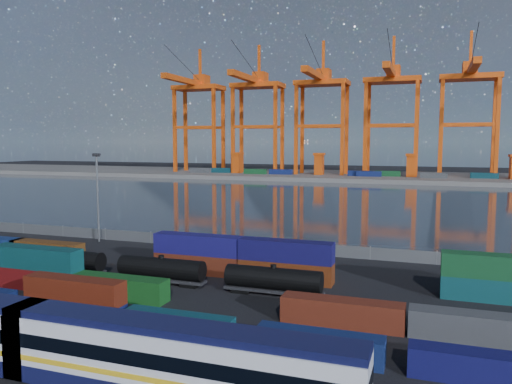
% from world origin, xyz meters
% --- Properties ---
extents(ground, '(700.00, 700.00, 0.00)m').
position_xyz_m(ground, '(0.00, 0.00, 0.00)').
color(ground, black).
rests_on(ground, ground).
extents(harbor_water, '(700.00, 700.00, 0.00)m').
position_xyz_m(harbor_water, '(0.00, 105.00, 0.01)').
color(harbor_water, '#28303A').
rests_on(harbor_water, ground).
extents(far_quay, '(700.00, 70.00, 2.00)m').
position_xyz_m(far_quay, '(0.00, 210.00, 1.00)').
color(far_quay, '#514F4C').
rests_on(far_quay, ground).
extents(distant_mountains, '(2470.00, 1100.00, 520.00)m').
position_xyz_m(distant_mountains, '(63.02, 1600.00, 220.29)').
color(distant_mountains, '#1E2630').
rests_on(distant_mountains, ground).
extents(container_row_south, '(139.44, 2.26, 4.82)m').
position_xyz_m(container_row_south, '(-14.03, -10.74, 1.72)').
color(container_row_south, '#3A3C3F').
rests_on(container_row_south, ground).
extents(container_row_mid, '(141.91, 2.53, 5.40)m').
position_xyz_m(container_row_mid, '(0.49, -2.16, 1.62)').
color(container_row_mid, '#474B4D').
rests_on(container_row_mid, ground).
extents(container_row_north, '(141.92, 2.61, 5.57)m').
position_xyz_m(container_row_north, '(12.48, 11.56, 2.09)').
color(container_row_north, navy).
rests_on(container_row_north, ground).
extents(tanker_string, '(89.94, 2.67, 3.83)m').
position_xyz_m(tanker_string, '(-27.82, 5.09, 1.92)').
color(tanker_string, black).
rests_on(tanker_string, ground).
extents(waterfront_fence, '(160.12, 0.12, 2.20)m').
position_xyz_m(waterfront_fence, '(-0.00, 28.00, 1.00)').
color(waterfront_fence, '#595B5E').
rests_on(waterfront_fence, ground).
extents(yard_light_mast, '(1.60, 0.40, 16.60)m').
position_xyz_m(yard_light_mast, '(-30.00, 26.00, 9.30)').
color(yard_light_mast, slate).
rests_on(yard_light_mast, ground).
extents(gantry_cranes, '(202.08, 51.99, 70.40)m').
position_xyz_m(gantry_cranes, '(-7.50, 203.13, 43.15)').
color(gantry_cranes, '#DF4C0F').
rests_on(gantry_cranes, ground).
extents(quay_containers, '(172.58, 10.99, 2.60)m').
position_xyz_m(quay_containers, '(-11.00, 195.46, 3.30)').
color(quay_containers, navy).
rests_on(quay_containers, far_quay).
extents(straddle_carriers, '(140.00, 7.00, 11.10)m').
position_xyz_m(straddle_carriers, '(-2.50, 200.00, 7.82)').
color(straddle_carriers, '#DF4C0F').
rests_on(straddle_carriers, far_quay).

